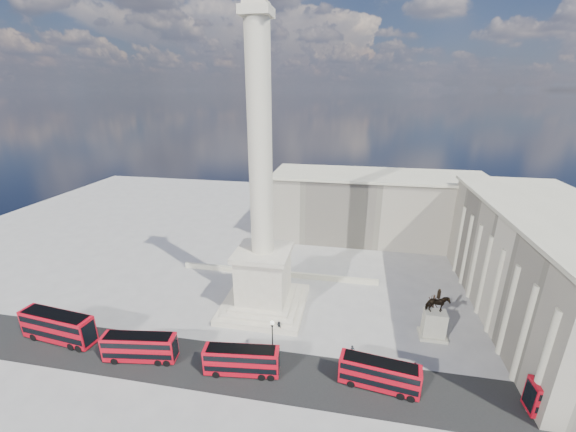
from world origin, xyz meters
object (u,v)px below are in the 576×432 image
(red_bus_a, at_px, (140,347))
(pedestrian_crossing, at_px, (279,327))
(victorian_lamp, at_px, (272,338))
(equestrian_statue, at_px, (435,321))
(red_bus_b, at_px, (242,360))
(pedestrian_standing, at_px, (414,368))
(red_bus_e, at_px, (58,327))
(red_bus_c, at_px, (380,374))
(nelsons_column, at_px, (262,238))
(pedestrian_walking, at_px, (352,351))

(red_bus_a, xyz_separation_m, pedestrian_crossing, (17.60, 9.48, -1.20))
(victorian_lamp, relative_size, equestrian_statue, 0.77)
(red_bus_b, height_order, pedestrian_standing, red_bus_b)
(equestrian_statue, relative_size, pedestrian_standing, 4.84)
(red_bus_a, bearing_deg, pedestrian_standing, -1.10)
(red_bus_a, distance_m, pedestrian_crossing, 20.03)
(red_bus_e, bearing_deg, red_bus_c, 5.73)
(red_bus_a, xyz_separation_m, victorian_lamp, (18.04, 3.26, 1.69))
(nelsons_column, xyz_separation_m, red_bus_c, (18.67, -14.67, -10.81))
(red_bus_a, bearing_deg, pedestrian_crossing, 20.48)
(red_bus_c, distance_m, pedestrian_walking, 6.05)
(red_bus_a, distance_m, pedestrian_walking, 29.54)
(red_bus_b, height_order, pedestrian_walking, red_bus_b)
(red_bus_e, bearing_deg, equestrian_statue, 17.69)
(red_bus_a, bearing_deg, equestrian_statue, 9.41)
(victorian_lamp, distance_m, pedestrian_crossing, 6.87)
(nelsons_column, bearing_deg, equestrian_statue, -6.40)
(red_bus_a, bearing_deg, red_bus_c, -5.90)
(red_bus_e, relative_size, pedestrian_crossing, 6.38)
(nelsons_column, relative_size, red_bus_e, 4.19)
(victorian_lamp, relative_size, pedestrian_crossing, 3.48)
(nelsons_column, xyz_separation_m, red_bus_e, (-27.86, -14.33, -10.43))
(equestrian_statue, xyz_separation_m, pedestrian_crossing, (-23.32, -3.20, -1.99))
(pedestrian_crossing, bearing_deg, red_bus_a, 70.26)
(nelsons_column, relative_size, pedestrian_standing, 28.79)
(red_bus_a, xyz_separation_m, red_bus_c, (32.30, 1.08, -0.02))
(nelsons_column, height_order, pedestrian_crossing, nelsons_column)
(red_bus_c, height_order, pedestrian_standing, red_bus_c)
(equestrian_statue, distance_m, pedestrian_standing, 9.40)
(victorian_lamp, distance_m, pedestrian_walking, 11.56)
(red_bus_c, relative_size, pedestrian_standing, 5.84)
(red_bus_c, xyz_separation_m, pedestrian_crossing, (-14.69, 8.40, -1.17))
(pedestrian_standing, bearing_deg, pedestrian_crossing, -50.45)
(red_bus_b, bearing_deg, pedestrian_standing, 4.12)
(victorian_lamp, height_order, pedestrian_standing, victorian_lamp)
(red_bus_b, height_order, equestrian_statue, equestrian_statue)
(red_bus_a, relative_size, pedestrian_standing, 5.91)
(red_bus_e, height_order, victorian_lamp, victorian_lamp)
(nelsons_column, height_order, victorian_lamp, nelsons_column)
(nelsons_column, height_order, red_bus_e, nelsons_column)
(pedestrian_standing, bearing_deg, red_bus_e, -32.44)
(equestrian_statue, xyz_separation_m, pedestrian_standing, (-3.86, -8.32, -2.05))
(red_bus_a, distance_m, pedestrian_standing, 37.35)
(pedestrian_walking, bearing_deg, pedestrian_standing, -37.34)
(red_bus_c, distance_m, equestrian_statue, 14.48)
(pedestrian_walking, relative_size, pedestrian_crossing, 1.03)
(red_bus_b, distance_m, pedestrian_walking, 15.43)
(nelsons_column, relative_size, red_bus_c, 4.93)
(red_bus_b, bearing_deg, red_bus_a, 174.42)
(red_bus_e, bearing_deg, nelsons_column, 33.37)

